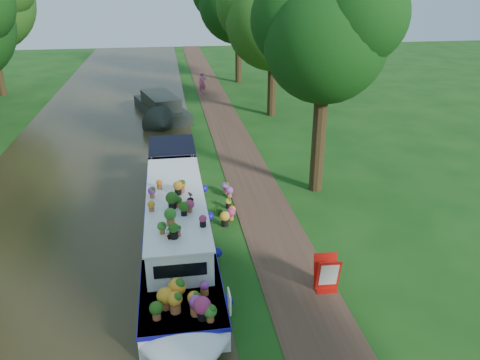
% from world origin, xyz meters
% --- Properties ---
extents(ground, '(100.00, 100.00, 0.00)m').
position_xyz_m(ground, '(0.00, 0.00, 0.00)').
color(ground, '#134010').
rests_on(ground, ground).
extents(canal_water, '(10.00, 100.00, 0.02)m').
position_xyz_m(canal_water, '(-6.00, 0.00, 0.01)').
color(canal_water, black).
rests_on(canal_water, ground).
extents(towpath, '(2.20, 100.00, 0.03)m').
position_xyz_m(towpath, '(1.20, 0.00, 0.01)').
color(towpath, '#462D20').
rests_on(towpath, ground).
extents(plant_boat, '(2.29, 13.52, 2.24)m').
position_xyz_m(plant_boat, '(-2.25, -0.83, 0.85)').
color(plant_boat, white).
rests_on(plant_boat, canal_water).
extents(tree_near_overhang, '(5.52, 5.28, 8.99)m').
position_xyz_m(tree_near_overhang, '(3.79, 3.06, 6.60)').
color(tree_near_overhang, black).
rests_on(tree_near_overhang, ground).
extents(tree_near_mid, '(6.90, 6.60, 9.40)m').
position_xyz_m(tree_near_mid, '(4.48, 15.08, 6.44)').
color(tree_near_mid, black).
rests_on(tree_near_mid, ground).
extents(second_boat, '(3.86, 7.99, 1.47)m').
position_xyz_m(second_boat, '(-2.75, 15.82, 0.59)').
color(second_boat, black).
rests_on(second_boat, canal_water).
extents(sandwich_board, '(0.69, 0.57, 1.09)m').
position_xyz_m(sandwich_board, '(1.95, -3.94, 0.52)').
color(sandwich_board, red).
rests_on(sandwich_board, towpath).
extents(pedestrian_pink, '(0.68, 0.54, 1.66)m').
position_xyz_m(pedestrian_pink, '(0.50, 21.93, 0.86)').
color(pedestrian_pink, '#CC5482').
rests_on(pedestrian_pink, towpath).
extents(verge_plant, '(0.43, 0.38, 0.46)m').
position_xyz_m(verge_plant, '(-0.60, 1.34, 0.23)').
color(verge_plant, '#2C601D').
rests_on(verge_plant, ground).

